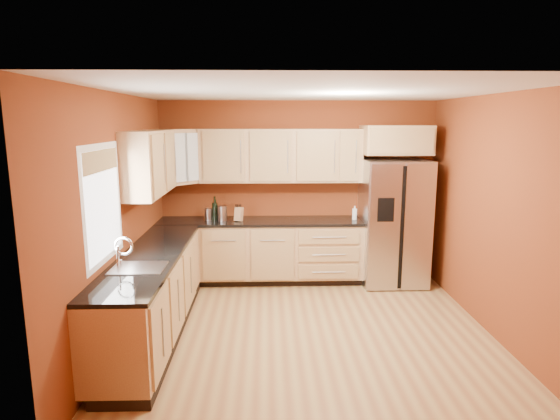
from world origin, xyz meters
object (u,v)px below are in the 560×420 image
Objects in this scene: wine_bottle_a at (215,208)px; knife_block at (239,214)px; soap_dispenser at (355,213)px; refrigerator at (393,222)px; canister_left at (208,214)px.

knife_block is at bearing -12.65° from wine_bottle_a.
knife_block is 0.99× the size of soap_dispenser.
refrigerator reaches higher than soap_dispenser.
soap_dispenser reaches higher than knife_block.
refrigerator reaches higher than canister_left.
canister_left is 0.44m from knife_block.
wine_bottle_a reaches higher than soap_dispenser.
canister_left is 0.86× the size of soap_dispenser.
soap_dispenser is at bearing -0.96° from wine_bottle_a.
knife_block reaches higher than canister_left.
wine_bottle_a is (-2.54, 0.09, 0.20)m from refrigerator.
wine_bottle_a reaches higher than knife_block.
soap_dispenser is (-0.55, 0.06, 0.13)m from refrigerator.
wine_bottle_a is 2.00m from soap_dispenser.
canister_left is at bearing 178.59° from refrigerator.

